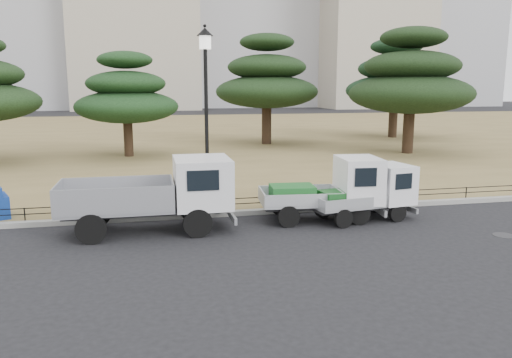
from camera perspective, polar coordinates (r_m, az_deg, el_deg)
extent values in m
plane|color=black|center=(14.03, 1.72, -6.70)|extent=(220.00, 220.00, 0.00)
cube|color=olive|center=(43.92, -7.88, 5.12)|extent=(120.00, 56.00, 0.15)
cube|color=gray|center=(16.45, -0.44, -3.81)|extent=(120.00, 0.25, 0.16)
cylinder|color=black|center=(14.00, -6.66, -5.04)|extent=(0.82, 0.17, 0.82)
cylinder|color=black|center=(15.74, -7.30, -3.31)|extent=(0.82, 0.17, 0.82)
cylinder|color=black|center=(14.04, -18.34, -5.48)|extent=(0.82, 0.17, 0.82)
cylinder|color=black|center=(15.77, -17.68, -3.70)|extent=(0.82, 0.17, 0.82)
cube|color=#2D2D30|center=(14.76, -12.38, -3.53)|extent=(4.60, 0.99, 0.14)
cube|color=gray|center=(14.69, -15.66, -1.86)|extent=(3.20, 1.81, 0.80)
cube|color=silver|center=(14.67, -6.16, -0.32)|extent=(1.60, 1.96, 1.41)
cylinder|color=black|center=(15.52, 11.73, -3.97)|extent=(0.67, 0.23, 0.66)
cylinder|color=black|center=(16.86, 10.14, -2.75)|extent=(0.67, 0.23, 0.66)
cylinder|color=black|center=(14.96, 3.76, -4.31)|extent=(0.67, 0.23, 0.66)
cylinder|color=black|center=(16.35, 2.79, -3.01)|extent=(0.67, 0.23, 0.66)
cube|color=#2D2D30|center=(15.86, 7.27, -2.95)|extent=(3.59, 1.11, 0.15)
cube|color=#B2B5BA|center=(15.65, 5.03, -1.98)|extent=(2.56, 1.69, 0.44)
cube|color=silver|center=(16.05, 11.64, -0.07)|extent=(1.36, 1.72, 1.41)
cube|color=#1C6226|center=(15.58, 4.16, -1.61)|extent=(1.42, 1.08, 0.48)
cylinder|color=black|center=(16.14, 15.85, -3.73)|extent=(0.59, 0.24, 0.58)
cylinder|color=black|center=(17.13, 13.35, -2.80)|extent=(0.59, 0.24, 0.58)
cylinder|color=black|center=(15.10, 9.98, -4.47)|extent=(0.59, 0.24, 0.58)
cylinder|color=black|center=(16.15, 7.69, -3.41)|extent=(0.59, 0.24, 0.58)
cube|color=#2D2D30|center=(16.09, 11.88, -3.11)|extent=(3.17, 1.18, 0.13)
cube|color=#A1A4A8|center=(15.74, 10.19, -2.39)|extent=(2.31, 1.62, 0.38)
cube|color=silver|center=(16.56, 15.14, -0.47)|extent=(1.28, 1.57, 1.22)
cube|color=#17511D|center=(15.61, 9.53, -2.11)|extent=(1.29, 1.02, 0.42)
cylinder|color=black|center=(16.48, -5.50, -3.29)|extent=(0.44, 0.44, 0.16)
cylinder|color=black|center=(16.07, -5.66, 5.65)|extent=(0.12, 0.12, 4.98)
cylinder|color=white|center=(16.06, -5.84, 15.25)|extent=(0.40, 0.40, 0.40)
cone|color=black|center=(16.09, -5.86, 16.40)|extent=(0.52, 0.52, 0.25)
cylinder|color=black|center=(16.53, -0.55, -2.77)|extent=(38.00, 0.03, 0.03)
cylinder|color=black|center=(16.49, -0.55, -2.16)|extent=(38.00, 0.03, 0.03)
cylinder|color=black|center=(16.53, -0.55, -2.77)|extent=(0.04, 0.04, 0.40)
cylinder|color=#2D2D30|center=(15.85, 26.47, -5.78)|extent=(0.60, 0.60, 0.01)
cylinder|color=black|center=(29.90, -14.39, 4.76)|extent=(0.52, 0.52, 2.33)
ellipsoid|color=#183417|center=(29.79, -14.54, 8.00)|extent=(5.87, 5.87, 1.88)
ellipsoid|color=#183417|center=(29.77, -14.65, 10.51)|extent=(4.48, 4.48, 1.44)
ellipsoid|color=#183417|center=(29.80, -14.77, 13.03)|extent=(3.10, 3.10, 0.99)
cylinder|color=black|center=(35.28, 1.21, 6.44)|extent=(0.67, 0.67, 2.97)
ellipsoid|color=black|center=(35.19, 1.23, 9.94)|extent=(7.14, 7.14, 2.29)
ellipsoid|color=black|center=(35.21, 1.24, 12.66)|extent=(5.45, 5.45, 1.75)
ellipsoid|color=black|center=(35.32, 1.25, 15.37)|extent=(3.77, 3.77, 1.20)
cylinder|color=black|center=(31.73, 17.02, 5.47)|extent=(0.65, 0.65, 2.91)
ellipsoid|color=black|center=(31.63, 17.23, 9.27)|extent=(7.38, 7.38, 2.36)
ellipsoid|color=black|center=(31.65, 17.39, 12.23)|extent=(5.63, 5.63, 1.80)
ellipsoid|color=black|center=(31.75, 17.56, 15.18)|extent=(3.89, 3.89, 1.24)
cylinder|color=black|center=(41.40, 15.40, 6.70)|extent=(0.68, 0.68, 3.00)
ellipsoid|color=black|center=(41.32, 15.54, 9.72)|extent=(7.67, 7.67, 2.45)
ellipsoid|color=black|center=(41.34, 15.66, 12.06)|extent=(5.86, 5.86, 1.87)
ellipsoid|color=black|center=(41.43, 15.78, 14.39)|extent=(4.04, 4.04, 1.29)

